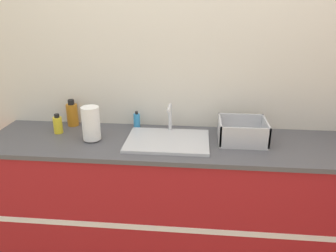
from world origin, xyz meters
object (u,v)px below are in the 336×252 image
sink (168,140)px  soap_dispenser (137,121)px  dish_rack (242,134)px  bottle_yellow (58,125)px  bottle_amber (72,114)px  paper_towel_roll (91,124)px

sink → soap_dispenser: (-0.25, 0.23, 0.04)m
dish_rack → bottle_yellow: (-1.29, 0.02, 0.01)m
sink → bottle_amber: size_ratio=2.73×
sink → soap_dispenser: bearing=137.5°
sink → bottle_amber: 0.79m
sink → bottle_yellow: (-0.79, 0.09, 0.05)m
dish_rack → soap_dispenser: bearing=167.6°
bottle_amber → paper_towel_roll: bearing=-49.1°
bottle_amber → soap_dispenser: bearing=-2.1°
bottle_yellow → paper_towel_roll: bearing=-21.2°
sink → bottle_yellow: bearing=173.7°
sink → paper_towel_roll: size_ratio=2.32×
paper_towel_roll → bottle_yellow: bearing=158.8°
soap_dispenser → bottle_yellow: bearing=-165.2°
dish_rack → soap_dispenser: dish_rack is taller
sink → soap_dispenser: 0.34m
sink → paper_towel_roll: 0.52m
paper_towel_roll → soap_dispenser: size_ratio=1.80×
bottle_amber → sink: bearing=-18.4°
bottle_amber → bottle_yellow: bearing=-106.5°
dish_rack → bottle_amber: 1.25m
dish_rack → bottle_yellow: size_ratio=2.22×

